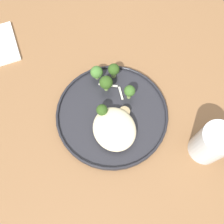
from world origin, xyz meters
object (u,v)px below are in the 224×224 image
(seared_scallop_rear_pale, at_px, (116,133))
(seared_scallop_center_golden, at_px, (109,128))
(dinner_plate, at_px, (112,114))
(seared_scallop_front_small, at_px, (108,113))
(broccoli_floret_beside_noodles, at_px, (98,72))
(broccoli_floret_split_head, at_px, (130,91))
(broccoli_floret_right_tilted, at_px, (114,70))
(broccoli_floret_near_rim, at_px, (102,111))
(water_glass, at_px, (210,144))
(seared_scallop_large_seared, at_px, (123,143))
(folded_napkin, at_px, (1,44))
(broccoli_floret_small_sprig, at_px, (106,83))
(seared_scallop_tilted_round, at_px, (124,112))

(seared_scallop_rear_pale, xyz_separation_m, seared_scallop_center_golden, (-0.02, -0.01, 0.00))
(dinner_plate, height_order, seared_scallop_front_small, seared_scallop_front_small)
(broccoli_floret_beside_noodles, height_order, broccoli_floret_split_head, broccoli_floret_split_head)
(dinner_plate, height_order, broccoli_floret_right_tilted, broccoli_floret_right_tilted)
(broccoli_floret_near_rim, distance_m, water_glass, 0.26)
(seared_scallop_center_golden, bearing_deg, seared_scallop_large_seared, 16.99)
(seared_scallop_large_seared, height_order, broccoli_floret_right_tilted, broccoli_floret_right_tilted)
(seared_scallop_front_small, distance_m, folded_napkin, 0.40)
(seared_scallop_center_golden, bearing_deg, broccoli_floret_small_sprig, 158.45)
(seared_scallop_rear_pale, height_order, broccoli_floret_small_sprig, broccoli_floret_small_sprig)
(dinner_plate, relative_size, folded_napkin, 1.93)
(seared_scallop_center_golden, height_order, broccoli_floret_split_head, broccoli_floret_split_head)
(seared_scallop_large_seared, relative_size, broccoli_floret_right_tilted, 0.53)
(seared_scallop_rear_pale, height_order, broccoli_floret_split_head, broccoli_floret_split_head)
(broccoli_floret_near_rim, bearing_deg, seared_scallop_front_small, 80.39)
(water_glass, height_order, folded_napkin, water_glass)
(seared_scallop_center_golden, height_order, broccoli_floret_small_sprig, broccoli_floret_small_sprig)
(broccoli_floret_beside_noodles, bearing_deg, seared_scallop_large_seared, -6.29)
(seared_scallop_rear_pale, bearing_deg, broccoli_floret_small_sprig, 165.74)
(broccoli_floret_near_rim, xyz_separation_m, water_glass, (0.18, 0.19, 0.00))
(seared_scallop_front_small, height_order, broccoli_floret_split_head, broccoli_floret_split_head)
(seared_scallop_front_small, bearing_deg, broccoli_floret_small_sprig, 158.79)
(broccoli_floret_small_sprig, relative_size, water_glass, 0.50)
(dinner_plate, relative_size, seared_scallop_rear_pale, 11.28)
(dinner_plate, bearing_deg, seared_scallop_tilted_round, 63.33)
(seared_scallop_rear_pale, bearing_deg, folded_napkin, -154.68)
(broccoli_floret_beside_noodles, relative_size, broccoli_floret_near_rim, 0.88)
(broccoli_floret_split_head, bearing_deg, broccoli_floret_right_tilted, -173.52)
(seared_scallop_large_seared, height_order, broccoli_floret_small_sprig, broccoli_floret_small_sprig)
(dinner_plate, bearing_deg, water_glass, 42.88)
(broccoli_floret_near_rim, distance_m, broccoli_floret_right_tilted, 0.12)
(dinner_plate, distance_m, broccoli_floret_near_rim, 0.04)
(broccoli_floret_split_head, bearing_deg, seared_scallop_large_seared, -32.76)
(seared_scallop_tilted_round, distance_m, broccoli_floret_small_sprig, 0.09)
(seared_scallop_tilted_round, distance_m, broccoli_floret_near_rim, 0.06)
(seared_scallop_tilted_round, relative_size, broccoli_floret_split_head, 0.57)
(seared_scallop_center_golden, xyz_separation_m, broccoli_floret_small_sprig, (-0.11, 0.04, 0.02))
(broccoli_floret_near_rim, bearing_deg, seared_scallop_large_seared, 8.91)
(seared_scallop_tilted_round, height_order, seared_scallop_rear_pale, same)
(seared_scallop_front_small, xyz_separation_m, seared_scallop_large_seared, (0.09, -0.00, -0.00))
(seared_scallop_large_seared, relative_size, broccoli_floret_beside_noodles, 0.57)
(seared_scallop_large_seared, xyz_separation_m, broccoli_floret_right_tilted, (-0.19, 0.06, 0.02))
(broccoli_floret_right_tilted, xyz_separation_m, folded_napkin, (-0.25, -0.26, -0.04))
(seared_scallop_tilted_round, height_order, water_glass, water_glass)
(dinner_plate, bearing_deg, folded_napkin, -149.32)
(seared_scallop_large_seared, bearing_deg, seared_scallop_front_small, 179.96)
(seared_scallop_tilted_round, relative_size, seared_scallop_large_seared, 1.09)
(broccoli_floret_right_tilted, bearing_deg, dinner_plate, -27.34)
(seared_scallop_center_golden, bearing_deg, broccoli_floret_beside_noodles, 165.96)
(seared_scallop_rear_pale, distance_m, broccoli_floret_split_head, 0.11)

